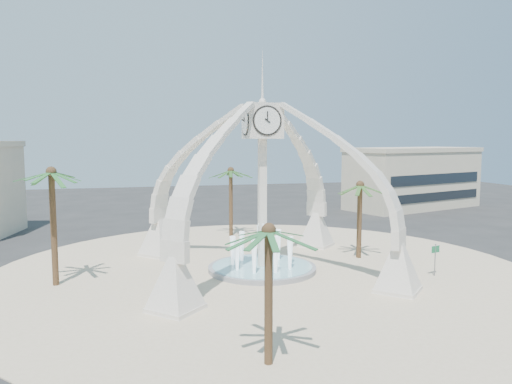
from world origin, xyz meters
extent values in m
plane|color=#282828|center=(0.00, 0.00, 0.00)|extent=(140.00, 140.00, 0.00)
cylinder|color=beige|center=(0.00, 0.00, 0.03)|extent=(40.00, 40.00, 0.06)
cube|color=silver|center=(0.00, 0.00, 4.90)|extent=(0.55, 0.55, 9.80)
cube|color=silver|center=(0.00, 0.00, 11.05)|extent=(2.50, 2.50, 2.50)
cone|color=silver|center=(0.00, 0.00, 14.30)|extent=(0.20, 0.20, 4.00)
cylinder|color=white|center=(0.00, -1.29, 11.05)|extent=(1.84, 0.04, 1.84)
pyramid|color=silver|center=(7.07, 7.07, 1.60)|extent=(3.80, 3.80, 3.20)
pyramid|color=silver|center=(-7.07, 7.07, 1.60)|extent=(3.80, 3.80, 3.20)
pyramid|color=silver|center=(-7.07, -7.07, 1.60)|extent=(3.80, 3.80, 3.20)
pyramid|color=silver|center=(7.07, -7.07, 1.60)|extent=(3.80, 3.80, 3.20)
cylinder|color=gray|center=(0.00, 0.00, 0.20)|extent=(8.00, 8.00, 0.40)
cylinder|color=#91D0D8|center=(0.00, 0.00, 0.42)|extent=(7.40, 7.40, 0.04)
cone|color=white|center=(0.00, 0.00, 2.02)|extent=(0.60, 0.60, 3.20)
cube|color=#BDB194|center=(30.00, 28.00, 4.00)|extent=(21.49, 13.79, 8.00)
cube|color=#BDB194|center=(30.00, 28.00, 8.30)|extent=(21.87, 14.17, 0.60)
cylinder|color=brown|center=(8.77, 1.92, 3.09)|extent=(0.41, 0.41, 6.19)
cylinder|color=brown|center=(-14.33, -0.07, 3.88)|extent=(0.41, 0.41, 7.75)
cylinder|color=brown|center=(0.53, 13.84, 3.40)|extent=(0.39, 0.39, 6.79)
cylinder|color=brown|center=(-3.83, -14.98, 3.02)|extent=(0.37, 0.37, 6.04)
cylinder|color=slate|center=(11.49, -4.56, 1.19)|extent=(0.08, 0.08, 2.39)
cube|color=#1A6B40|center=(11.49, -4.56, 2.01)|extent=(0.79, 0.26, 0.48)
cube|color=white|center=(11.49, -4.56, 2.01)|extent=(0.85, 0.26, 0.54)
camera|label=1|loc=(-9.59, -34.91, 9.75)|focal=35.00mm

